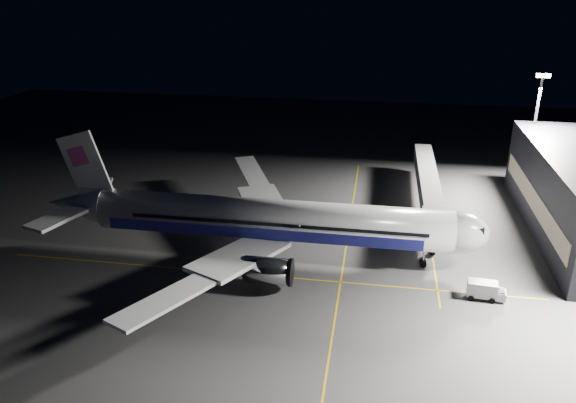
# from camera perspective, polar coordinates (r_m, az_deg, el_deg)

# --- Properties ---
(ground) EXTENTS (200.00, 200.00, 0.00)m
(ground) POSITION_cam_1_polar(r_m,az_deg,el_deg) (78.46, -1.62, -5.36)
(ground) COLOR #4C4C4F
(ground) RESTS_ON ground
(guide_line_main) EXTENTS (0.25, 80.00, 0.01)m
(guide_line_main) POSITION_cam_1_polar(r_m,az_deg,el_deg) (77.35, 5.71, -5.91)
(guide_line_main) COLOR gold
(guide_line_main) RESTS_ON ground
(guide_line_cross) EXTENTS (70.00, 0.25, 0.01)m
(guide_line_cross) POSITION_cam_1_polar(r_m,az_deg,el_deg) (73.32, -2.52, -7.53)
(guide_line_cross) COLOR gold
(guide_line_cross) RESTS_ON ground
(guide_line_side) EXTENTS (0.25, 40.00, 0.01)m
(guide_line_side) POSITION_cam_1_polar(r_m,az_deg,el_deg) (86.61, 14.15, -3.26)
(guide_line_side) COLOR gold
(guide_line_side) RESTS_ON ground
(airliner) EXTENTS (61.48, 54.22, 16.64)m
(airliner) POSITION_cam_1_polar(r_m,az_deg,el_deg) (76.37, -2.46, -1.87)
(airliner) COLOR silver
(airliner) RESTS_ON ground
(jet_bridge) EXTENTS (3.60, 34.40, 6.30)m
(jet_bridge) POSITION_cam_1_polar(r_m,az_deg,el_deg) (92.22, 14.10, 1.47)
(jet_bridge) COLOR #B2B2B7
(jet_bridge) RESTS_ON ground
(floodlight_mast_north) EXTENTS (2.40, 0.68, 20.70)m
(floodlight_mast_north) POSITION_cam_1_polar(r_m,az_deg,el_deg) (106.21, 23.80, 7.41)
(floodlight_mast_north) COLOR #59595E
(floodlight_mast_north) RESTS_ON ground
(service_truck) EXTENTS (4.56, 2.25, 2.26)m
(service_truck) POSITION_cam_1_polar(r_m,az_deg,el_deg) (71.93, 19.44, -8.48)
(service_truck) COLOR silver
(service_truck) RESTS_ON ground
(baggage_tug) EXTENTS (2.64, 2.20, 1.79)m
(baggage_tug) POSITION_cam_1_polar(r_m,az_deg,el_deg) (94.22, -2.34, 0.16)
(baggage_tug) COLOR black
(baggage_tug) RESTS_ON ground
(safety_cone_a) EXTENTS (0.35, 0.35, 0.52)m
(safety_cone_a) POSITION_cam_1_polar(r_m,az_deg,el_deg) (83.53, -6.50, -3.48)
(safety_cone_a) COLOR orange
(safety_cone_a) RESTS_ON ground
(safety_cone_b) EXTENTS (0.37, 0.37, 0.56)m
(safety_cone_b) POSITION_cam_1_polar(r_m,az_deg,el_deg) (82.53, -3.68, -3.69)
(safety_cone_b) COLOR orange
(safety_cone_b) RESTS_ON ground
(safety_cone_c) EXTENTS (0.36, 0.36, 0.53)m
(safety_cone_c) POSITION_cam_1_polar(r_m,az_deg,el_deg) (90.81, -4.16, -1.16)
(safety_cone_c) COLOR orange
(safety_cone_c) RESTS_ON ground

